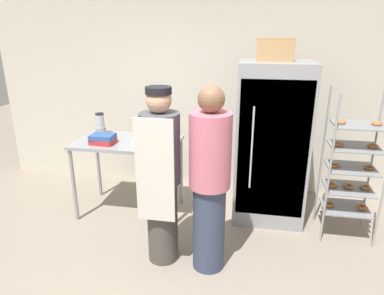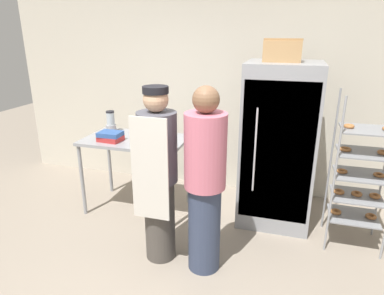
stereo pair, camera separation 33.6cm
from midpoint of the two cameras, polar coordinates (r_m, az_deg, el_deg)
ground_plane at (r=3.22m, az=-0.09°, el=-23.22°), size 14.00×14.00×0.00m
back_wall at (r=4.74m, az=8.14°, el=9.41°), size 6.40×0.12×2.79m
refrigerator at (r=4.03m, az=16.53°, el=0.26°), size 0.80×0.77×1.85m
baking_rack at (r=3.92m, az=28.47°, el=-4.10°), size 0.55×0.47×1.61m
prep_counter at (r=4.17m, az=-7.16°, el=0.14°), size 1.22×0.74×0.93m
donut_box at (r=4.02m, az=-4.18°, el=1.77°), size 0.25×0.23×0.27m
blender_pitcher at (r=4.44m, az=-11.29°, el=4.05°), size 0.13×0.13×0.27m
binder_stack at (r=4.08m, az=-11.17°, el=1.79°), size 0.28×0.22×0.11m
cardboard_storage_box at (r=3.85m, az=17.41°, el=15.16°), size 0.39×0.29×0.23m
person_baker at (r=3.19m, az=-2.66°, el=-4.60°), size 0.36×0.38×1.71m
person_customer at (r=3.05m, az=5.34°, el=-5.82°), size 0.37×0.37×1.74m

